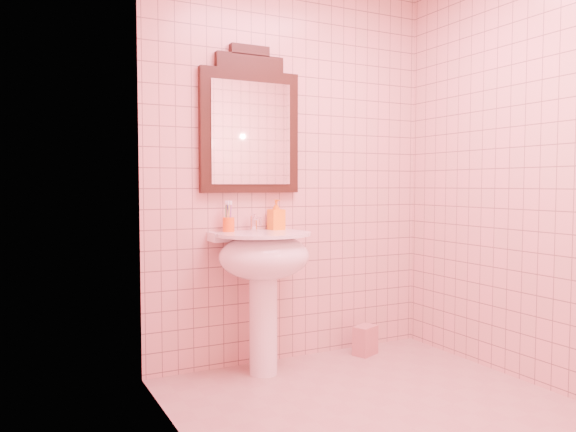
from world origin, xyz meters
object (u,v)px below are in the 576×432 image
toothbrush_cup (229,224)px  towel (365,340)px  mirror (250,125)px  pedestal_sink (264,266)px  soap_dispenser (276,215)px

toothbrush_cup → towel: (0.94, -0.10, -0.81)m
mirror → toothbrush_cup: mirror is taller
pedestal_sink → soap_dispenser: size_ratio=4.43×
pedestal_sink → towel: size_ratio=4.42×
pedestal_sink → mirror: bearing=90.0°
soap_dispenser → towel: (0.62, -0.11, -0.86)m
toothbrush_cup → towel: size_ratio=0.85×
towel → pedestal_sink: bearing=-176.4°
mirror → pedestal_sink: bearing=-90.0°
mirror → soap_dispenser: mirror is taller
mirror → toothbrush_cup: 0.64m
toothbrush_cup → soap_dispenser: soap_dispenser is taller
mirror → soap_dispenser: bearing=-15.4°
toothbrush_cup → towel: bearing=-6.2°
pedestal_sink → toothbrush_cup: size_ratio=5.19×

